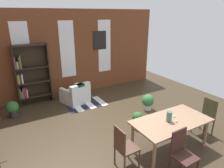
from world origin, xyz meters
TOP-DOWN VIEW (x-y plane):
  - ground_plane at (0.00, 0.00)m, footprint 9.55×9.55m
  - back_wall_brick at (0.00, 3.73)m, footprint 7.62×0.12m
  - window_pane_0 at (-1.54, 3.66)m, footprint 0.55×0.02m
  - window_pane_1 at (0.00, 3.66)m, footprint 0.55×0.02m
  - window_pane_2 at (1.54, 3.66)m, footprint 0.55×0.02m
  - dining_table at (0.89, -0.76)m, footprint 1.78×0.93m
  - vase_on_table at (0.81, -0.76)m, footprint 0.12×0.12m
  - tealight_candle_0 at (1.05, -0.69)m, footprint 0.04×0.04m
  - tealight_candle_1 at (0.93, -0.87)m, footprint 0.04×0.04m
  - dining_chair_head_right at (2.15, -0.76)m, footprint 0.40×0.40m
  - dining_chair_near_left at (0.49, -1.45)m, footprint 0.41×0.41m
  - dining_chair_head_left at (-0.37, -0.76)m, footprint 0.41×0.41m
  - bookshelf_tall at (-1.41, 3.50)m, footprint 1.11×0.29m
  - armchair_white at (-0.10, 2.78)m, footprint 1.01×1.01m
  - potted_plant_by_shelf at (-2.14, 2.71)m, footprint 0.37×0.37m
  - potted_plant_corner at (0.79, 0.34)m, footprint 0.28×0.28m
  - potted_plant_window at (1.76, 1.06)m, footprint 0.39×0.39m
  - striped_rug at (0.13, 2.45)m, footprint 1.33×0.89m
  - framed_picture at (1.33, 3.66)m, footprint 0.56×0.03m

SIDE VIEW (x-z plane):
  - ground_plane at x=0.00m, z-range 0.00..0.00m
  - striped_rug at x=0.13m, z-range 0.00..0.01m
  - potted_plant_corner at x=0.79m, z-range 0.02..0.49m
  - armchair_white at x=-0.10m, z-range -0.10..0.65m
  - potted_plant_window at x=1.76m, z-range 0.03..0.55m
  - potted_plant_by_shelf at x=-2.14m, z-range 0.04..0.55m
  - dining_chair_head_right at x=2.15m, z-range 0.04..0.99m
  - dining_chair_near_left at x=0.49m, z-range 0.04..0.99m
  - dining_chair_head_left at x=-0.37m, z-range 0.04..0.99m
  - dining_table at x=0.89m, z-range 0.29..1.03m
  - tealight_candle_1 at x=0.93m, z-range 0.74..0.77m
  - tealight_candle_0 at x=1.05m, z-range 0.74..0.78m
  - vase_on_table at x=0.81m, z-range 0.74..0.98m
  - bookshelf_tall at x=-1.41m, z-range -0.01..2.05m
  - back_wall_brick at x=0.00m, z-range 0.00..3.17m
  - window_pane_0 at x=-1.54m, z-range 0.71..2.78m
  - window_pane_1 at x=0.00m, z-range 0.71..2.78m
  - window_pane_2 at x=1.54m, z-range 0.71..2.78m
  - framed_picture at x=1.33m, z-range 1.64..2.36m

